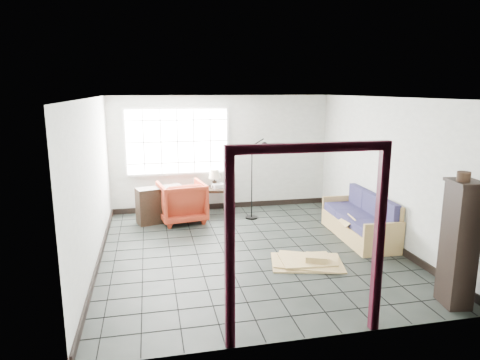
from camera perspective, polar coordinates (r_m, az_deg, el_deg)
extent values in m
plane|color=black|center=(7.51, 1.22, -9.33)|extent=(5.50, 5.50, 0.00)
cube|color=#B0B3AC|center=(9.79, -2.46, 3.60)|extent=(5.00, 0.02, 2.60)
cube|color=#B0B3AC|center=(4.59, 9.25, -6.35)|extent=(5.00, 0.02, 2.60)
cube|color=#B0B3AC|center=(7.01, -19.05, -0.46)|extent=(0.02, 5.50, 2.60)
cube|color=#B0B3AC|center=(8.08, 18.78, 1.16)|extent=(0.02, 5.50, 2.60)
cube|color=white|center=(6.99, 1.31, 10.92)|extent=(5.00, 5.50, 0.02)
cube|color=black|center=(10.03, -2.38, -3.44)|extent=(4.95, 0.03, 0.12)
cube|color=black|center=(7.36, -18.23, -9.92)|extent=(0.03, 5.45, 0.12)
cube|color=black|center=(8.38, 18.09, -7.20)|extent=(0.03, 5.45, 0.12)
cube|color=silver|center=(9.60, -8.35, 5.12)|extent=(2.32, 0.06, 1.52)
cube|color=white|center=(9.56, -8.34, 5.09)|extent=(2.20, 0.02, 1.40)
cube|color=#360C18|center=(4.50, -1.39, -9.97)|extent=(0.10, 0.08, 2.10)
cube|color=#360C18|center=(5.08, 18.01, -7.98)|extent=(0.10, 0.08, 2.10)
cube|color=#360C18|center=(4.45, 9.39, 4.30)|extent=(1.80, 0.08, 0.10)
cube|color=tan|center=(8.35, 15.50, -6.36)|extent=(0.79, 1.83, 0.32)
cube|color=tan|center=(7.53, 18.59, -7.57)|extent=(0.72, 0.08, 0.58)
cube|color=tan|center=(9.12, 13.06, -3.84)|extent=(0.72, 0.08, 0.58)
cube|color=tan|center=(8.40, 17.64, -4.01)|extent=(0.14, 1.81, 0.63)
cube|color=#171B39|center=(7.77, 17.36, -6.05)|extent=(0.67, 0.60, 0.14)
cube|color=#171B39|center=(7.83, 19.16, -4.38)|extent=(0.15, 0.58, 0.47)
cube|color=#171B39|center=(8.28, 15.48, -4.83)|extent=(0.67, 0.60, 0.14)
cube|color=#171B39|center=(8.33, 17.19, -3.27)|extent=(0.15, 0.58, 0.47)
cube|color=#171B39|center=(8.79, 13.83, -3.74)|extent=(0.67, 0.60, 0.14)
cube|color=#171B39|center=(8.85, 15.45, -2.28)|extent=(0.15, 0.58, 0.47)
imported|color=#9B3516|center=(9.02, -7.78, -2.62)|extent=(1.04, 0.99, 0.94)
cube|color=black|center=(9.57, -3.18, -1.23)|extent=(0.58, 0.58, 0.06)
cube|color=black|center=(9.43, -4.39, -3.21)|extent=(0.06, 0.06, 0.52)
cube|color=black|center=(9.44, -1.85, -3.16)|extent=(0.06, 0.06, 0.52)
cube|color=black|center=(9.83, -4.42, -2.57)|extent=(0.06, 0.06, 0.52)
cube|color=black|center=(9.85, -1.99, -2.52)|extent=(0.06, 0.06, 0.52)
cylinder|color=black|center=(9.61, -3.41, -0.54)|extent=(0.12, 0.12, 0.14)
cylinder|color=black|center=(9.59, -3.42, 0.17)|extent=(0.03, 0.03, 0.10)
cone|color=#F9ECCB|center=(9.56, -3.43, 0.82)|extent=(0.32, 0.32, 0.20)
cube|color=silver|center=(9.53, -2.92, -0.79)|extent=(0.30, 0.26, 0.09)
cylinder|color=black|center=(9.48, -3.63, -0.87)|extent=(0.03, 0.06, 0.06)
cylinder|color=black|center=(9.28, 1.55, -5.01)|extent=(0.33, 0.33, 0.03)
cylinder|color=black|center=(9.08, 1.58, -0.17)|extent=(0.03, 0.03, 1.59)
cylinder|color=black|center=(8.96, 2.45, 5.08)|extent=(0.26, 0.10, 0.14)
sphere|color=black|center=(8.99, 3.29, 4.63)|extent=(0.18, 0.18, 0.14)
cube|color=black|center=(9.10, -10.58, -3.22)|extent=(1.02, 0.63, 0.74)
cube|color=black|center=(9.10, -10.58, -3.15)|extent=(0.95, 0.56, 0.03)
cube|color=black|center=(6.11, 27.16, -7.71)|extent=(0.36, 0.45, 1.62)
cube|color=black|center=(5.90, 27.91, -0.25)|extent=(0.41, 0.49, 0.04)
cylinder|color=black|center=(5.82, 27.66, 0.42)|extent=(0.20, 0.20, 0.12)
cube|color=#A4864F|center=(8.22, 16.13, -7.81)|extent=(0.56, 0.48, 0.02)
cube|color=black|center=(8.09, 14.48, -6.82)|extent=(0.07, 0.41, 0.35)
cube|color=#A4864F|center=(8.26, 17.88, -6.62)|extent=(0.07, 0.41, 0.35)
cube|color=#A4864F|center=(7.99, 16.72, -7.18)|extent=(0.51, 0.09, 0.35)
cube|color=#A4864F|center=(8.35, 15.70, -6.28)|extent=(0.51, 0.09, 0.35)
cube|color=#A4864F|center=(7.99, 14.08, -5.24)|extent=(0.25, 0.43, 0.14)
cube|color=#A4864F|center=(8.22, 18.45, -5.02)|extent=(0.25, 0.43, 0.14)
cube|color=#A4864F|center=(7.06, 8.91, -10.83)|extent=(1.27, 1.04, 0.02)
cube|color=#A4864F|center=(7.05, 8.92, -10.65)|extent=(1.19, 1.07, 0.02)
cube|color=#A4864F|center=(7.04, 8.93, -10.48)|extent=(0.89, 0.67, 0.02)
cube|color=#A4864F|center=(6.99, 10.13, -10.18)|extent=(0.40, 0.37, 0.09)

